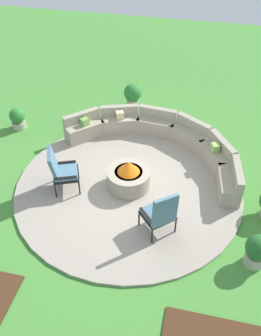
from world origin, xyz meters
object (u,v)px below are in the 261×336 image
(curved_stone_bench, at_px, (163,140))
(potted_plant_0, at_px, (18,118))
(fire_pit, at_px, (129,177))
(lounge_chair_front_right, at_px, (160,213))
(lounge_chair_front_left, at_px, (61,170))
(potted_plant_3, at_px, (257,250))
(potted_plant_1, at_px, (133,95))

(curved_stone_bench, xyz_separation_m, potted_plant_0, (-4.23, 0.13, -0.02))
(fire_pit, xyz_separation_m, lounge_chair_front_right, (0.94, -1.21, 0.28))
(fire_pit, distance_m, lounge_chair_front_left, 1.56)
(potted_plant_0, xyz_separation_m, potted_plant_3, (6.54, -3.30, 0.06))
(fire_pit, relative_size, lounge_chair_front_left, 0.90)
(potted_plant_0, distance_m, potted_plant_3, 7.33)
(curved_stone_bench, relative_size, potted_plant_1, 5.94)
(curved_stone_bench, bearing_deg, potted_plant_0, 178.26)
(potted_plant_1, bearing_deg, lounge_chair_front_left, -100.95)
(fire_pit, height_order, potted_plant_0, fire_pit)
(lounge_chair_front_left, relative_size, potted_plant_3, 1.52)
(lounge_chair_front_left, bearing_deg, curved_stone_bench, 112.95)
(curved_stone_bench, bearing_deg, potted_plant_1, 122.55)
(lounge_chair_front_right, bearing_deg, potted_plant_0, 105.29)
(lounge_chair_front_left, height_order, lounge_chair_front_right, lounge_chair_front_left)
(curved_stone_bench, relative_size, potted_plant_0, 7.49)
(curved_stone_bench, bearing_deg, fire_pit, -108.56)
(curved_stone_bench, bearing_deg, lounge_chair_front_right, -82.10)
(curved_stone_bench, xyz_separation_m, lounge_chair_front_left, (-2.03, -2.03, 0.27))
(fire_pit, xyz_separation_m, potted_plant_3, (2.86, -1.54, 0.05))
(curved_stone_bench, xyz_separation_m, potted_plant_3, (2.32, -3.17, 0.04))
(lounge_chair_front_right, bearing_deg, curved_stone_bench, 55.94)
(lounge_chair_front_right, height_order, potted_plant_0, lounge_chair_front_right)
(curved_stone_bench, bearing_deg, potted_plant_3, -53.83)
(fire_pit, height_order, lounge_chair_front_left, lounge_chair_front_left)
(potted_plant_3, bearing_deg, potted_plant_1, 124.82)
(lounge_chair_front_left, distance_m, potted_plant_1, 4.08)
(fire_pit, bearing_deg, potted_plant_1, 101.17)
(curved_stone_bench, height_order, potted_plant_1, potted_plant_1)
(lounge_chair_front_left, height_order, potted_plant_1, lounge_chair_front_left)
(curved_stone_bench, relative_size, lounge_chair_front_right, 4.28)
(lounge_chair_front_left, distance_m, potted_plant_3, 4.50)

